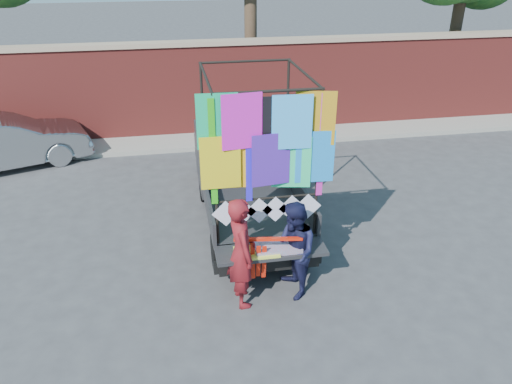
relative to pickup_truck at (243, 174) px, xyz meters
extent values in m
plane|color=#38383A|center=(0.18, -2.34, -0.79)|extent=(90.00, 90.00, 0.00)
cube|color=maroon|center=(0.18, 4.66, 0.46)|extent=(30.00, 0.35, 2.50)
cube|color=gray|center=(0.18, 4.66, 1.76)|extent=(30.00, 0.45, 0.12)
cube|color=gray|center=(0.18, 3.96, -0.73)|extent=(30.00, 1.20, 0.12)
cylinder|color=#38281C|center=(1.18, 5.86, 1.94)|extent=(0.36, 0.36, 5.46)
cylinder|color=#38281C|center=(7.68, 5.86, 1.48)|extent=(0.36, 0.36, 4.55)
cylinder|color=black|center=(-0.73, 0.56, -0.48)|extent=(0.21, 0.62, 0.62)
cylinder|color=black|center=(-0.73, -1.96, -0.48)|extent=(0.21, 0.62, 0.62)
cylinder|color=black|center=(0.73, 0.56, -0.48)|extent=(0.21, 0.62, 0.62)
cylinder|color=black|center=(0.73, -1.96, -0.48)|extent=(0.21, 0.62, 0.62)
cube|color=black|center=(0.00, -0.74, -0.33)|extent=(1.59, 3.92, 0.28)
cube|color=black|center=(0.00, -1.44, -0.06)|extent=(1.68, 2.15, 0.09)
cube|color=black|center=(-0.82, -1.44, 0.14)|extent=(0.06, 2.15, 0.42)
cube|color=black|center=(0.82, -1.44, 0.14)|extent=(0.06, 2.15, 0.42)
cube|color=black|center=(0.00, -0.39, 0.14)|extent=(1.68, 0.06, 0.42)
cube|color=black|center=(0.00, 0.52, 0.19)|extent=(1.68, 1.49, 1.17)
cube|color=#8C9EAD|center=(0.00, 0.10, 0.56)|extent=(1.49, 0.06, 0.51)
cube|color=#8C9EAD|center=(0.00, 1.22, 0.37)|extent=(1.49, 0.09, 0.65)
cube|color=black|center=(0.00, 1.54, -0.05)|extent=(1.63, 0.84, 0.51)
cube|color=black|center=(0.00, -2.75, -0.05)|extent=(1.68, 0.51, 0.06)
cube|color=black|center=(0.00, -2.54, -0.40)|extent=(1.73, 0.14, 0.17)
cylinder|color=black|center=(-0.77, -2.42, 1.15)|extent=(0.05, 0.05, 2.33)
cylinder|color=black|center=(-0.77, -0.46, 1.15)|extent=(0.05, 0.05, 2.33)
cylinder|color=black|center=(0.77, -2.42, 1.15)|extent=(0.05, 0.05, 2.33)
cylinder|color=black|center=(0.77, -0.46, 1.15)|extent=(0.05, 0.05, 2.33)
cylinder|color=black|center=(0.00, -2.42, 2.32)|extent=(1.59, 0.04, 0.04)
cylinder|color=black|center=(0.00, -0.46, 2.32)|extent=(1.59, 0.04, 0.04)
cylinder|color=black|center=(-0.77, -1.44, 2.32)|extent=(0.04, 2.01, 0.04)
cylinder|color=black|center=(0.77, -1.44, 2.32)|extent=(0.04, 2.01, 0.04)
cylinder|color=black|center=(0.00, -2.42, 0.68)|extent=(1.59, 0.04, 0.04)
cube|color=#0CAE6F|center=(-0.70, -2.44, 1.90)|extent=(0.58, 0.01, 0.79)
cube|color=#EA1AC6|center=(-0.35, -2.48, 1.90)|extent=(0.58, 0.01, 0.79)
cube|color=black|center=(0.00, -2.44, 1.90)|extent=(0.58, 0.01, 0.79)
cube|color=#35A8FD|center=(0.35, -2.48, 1.90)|extent=(0.58, 0.01, 0.79)
cube|color=#B88115|center=(0.70, -2.44, 1.90)|extent=(0.58, 0.01, 0.79)
cube|color=gold|center=(-0.70, -2.48, 1.29)|extent=(0.58, 0.01, 0.79)
cube|color=#F8AA14|center=(-0.35, -2.44, 1.29)|extent=(0.58, 0.01, 0.79)
cube|color=#4F23AF|center=(0.00, -2.48, 1.29)|extent=(0.58, 0.01, 0.79)
cube|color=#25D281|center=(0.35, -2.44, 1.29)|extent=(0.58, 0.01, 0.79)
cube|color=#1985E3|center=(0.70, -2.48, 1.29)|extent=(0.58, 0.01, 0.79)
cube|color=green|center=(-0.79, -2.46, 1.48)|extent=(0.09, 0.01, 1.59)
cube|color=#D723A9|center=(0.79, -2.46, 1.48)|extent=(0.09, 0.01, 1.59)
cube|color=#271CFF|center=(-0.28, -2.46, 1.48)|extent=(0.09, 0.01, 1.59)
cube|color=white|center=(-0.63, -2.45, 0.50)|extent=(0.42, 0.01, 0.42)
cube|color=white|center=(-0.38, -2.45, 0.50)|extent=(0.42, 0.01, 0.42)
cube|color=white|center=(-0.13, -2.45, 0.50)|extent=(0.42, 0.01, 0.42)
cube|color=white|center=(0.13, -2.45, 0.50)|extent=(0.42, 0.01, 0.42)
cube|color=white|center=(0.38, -2.45, 0.50)|extent=(0.42, 0.01, 0.42)
cube|color=white|center=(0.63, -2.45, 0.50)|extent=(0.42, 0.01, 0.42)
cube|color=#EE3734|center=(0.09, -2.75, 0.02)|extent=(0.70, 0.42, 0.07)
cube|color=#E1E949|center=(-0.23, -2.82, 0.00)|extent=(0.65, 0.37, 0.04)
imported|color=#A7AAAE|center=(-5.28, 3.19, -0.16)|extent=(4.08, 2.54, 1.27)
imported|color=maroon|center=(-0.48, -2.90, 0.08)|extent=(0.49, 0.68, 1.75)
imported|color=#161838|center=(0.33, -2.87, -0.02)|extent=(0.67, 0.82, 1.56)
cube|color=red|center=(-0.07, -2.88, 0.25)|extent=(1.01, 0.21, 0.04)
cube|color=red|center=(-0.39, -2.90, -0.07)|extent=(0.06, 0.02, 0.59)
cube|color=red|center=(-0.31, -2.90, -0.09)|extent=(0.06, 0.02, 0.59)
cube|color=red|center=(-0.22, -2.90, -0.11)|extent=(0.06, 0.02, 0.59)
cube|color=red|center=(-0.14, -2.90, -0.13)|extent=(0.06, 0.02, 0.59)
camera|label=1|loc=(-1.36, -8.95, 4.11)|focal=35.00mm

